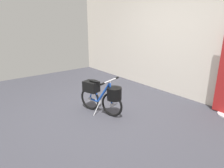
{
  "coord_description": "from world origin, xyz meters",
  "views": [
    {
      "loc": [
        2.73,
        -1.87,
        1.68
      ],
      "look_at": [
        -0.06,
        0.34,
        0.55
      ],
      "focal_mm": 32.31,
      "sensor_mm": 36.0,
      "label": 1
    }
  ],
  "objects": [
    {
      "name": "ground_plane",
      "position": [
        0.0,
        0.0,
        0.0
      ],
      "size": [
        7.23,
        7.23,
        0.0
      ],
      "primitive_type": "plane",
      "color": "#38383F"
    },
    {
      "name": "back_wall",
      "position": [
        0.0,
        2.12,
        1.37
      ],
      "size": [
        7.23,
        0.1,
        2.74
      ],
      "primitive_type": "cube",
      "color": "silver",
      "rests_on": "ground_plane"
    },
    {
      "name": "folding_bike_foreground",
      "position": [
        -0.1,
        0.14,
        0.38
      ],
      "size": [
        0.94,
        0.52,
        0.69
      ],
      "color": "black",
      "rests_on": "ground_plane"
    }
  ]
}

